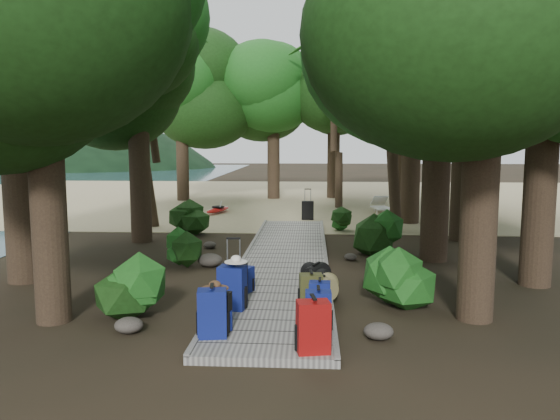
# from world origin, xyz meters

# --- Properties ---
(ground) EXTENTS (120.00, 120.00, 0.00)m
(ground) POSITION_xyz_m (0.00, 0.00, 0.00)
(ground) COLOR black
(ground) RESTS_ON ground
(sand_beach) EXTENTS (40.00, 22.00, 0.02)m
(sand_beach) POSITION_xyz_m (0.00, 16.00, 0.01)
(sand_beach) COLOR tan
(sand_beach) RESTS_ON ground
(boardwalk) EXTENTS (2.00, 12.00, 0.12)m
(boardwalk) POSITION_xyz_m (0.00, 1.00, 0.06)
(boardwalk) COLOR gray
(boardwalk) RESTS_ON ground
(backpack_left_a) EXTENTS (0.44, 0.34, 0.75)m
(backpack_left_a) POSITION_xyz_m (-0.76, -4.27, 0.50)
(backpack_left_a) COLOR navy
(backpack_left_a) RESTS_ON boardwalk
(backpack_left_b) EXTENTS (0.37, 0.28, 0.63)m
(backpack_left_b) POSITION_xyz_m (-0.71, -4.04, 0.44)
(backpack_left_b) COLOR black
(backpack_left_b) RESTS_ON boardwalk
(backpack_left_c) EXTENTS (0.47, 0.37, 0.79)m
(backpack_left_c) POSITION_xyz_m (-0.67, -2.97, 0.51)
(backpack_left_c) COLOR navy
(backpack_left_c) RESTS_ON boardwalk
(backpack_left_d) EXTENTS (0.40, 0.35, 0.51)m
(backpack_left_d) POSITION_xyz_m (-0.61, -1.90, 0.38)
(backpack_left_d) COLOR navy
(backpack_left_d) RESTS_ON boardwalk
(backpack_right_a) EXTENTS (0.47, 0.37, 0.75)m
(backpack_right_a) POSITION_xyz_m (0.65, -4.74, 0.50)
(backpack_right_a) COLOR maroon
(backpack_right_a) RESTS_ON boardwalk
(backpack_right_b) EXTENTS (0.38, 0.27, 0.66)m
(backpack_right_b) POSITION_xyz_m (0.73, -3.97, 0.45)
(backpack_right_b) COLOR navy
(backpack_right_b) RESTS_ON boardwalk
(backpack_right_c) EXTENTS (0.34, 0.25, 0.57)m
(backpack_right_c) POSITION_xyz_m (0.76, -3.13, 0.40)
(backpack_right_c) COLOR navy
(backpack_right_c) RESTS_ON boardwalk
(backpack_right_d) EXTENTS (0.41, 0.31, 0.58)m
(backpack_right_d) POSITION_xyz_m (0.62, -2.66, 0.41)
(backpack_right_d) COLOR #3C3D1C
(backpack_right_d) RESTS_ON boardwalk
(duffel_right_khaki) EXTENTS (0.65, 0.72, 0.40)m
(duffel_right_khaki) POSITION_xyz_m (0.78, -2.24, 0.32)
(duffel_right_khaki) COLOR olive
(duffel_right_khaki) RESTS_ON boardwalk
(duffel_right_black) EXTENTS (0.60, 0.71, 0.38)m
(duffel_right_black) POSITION_xyz_m (0.71, -1.36, 0.31)
(duffel_right_black) COLOR black
(duffel_right_black) RESTS_ON boardwalk
(suitcase_on_boardwalk) EXTENTS (0.46, 0.29, 0.66)m
(suitcase_on_boardwalk) POSITION_xyz_m (-0.69, -2.60, 0.45)
(suitcase_on_boardwalk) COLOR black
(suitcase_on_boardwalk) RESTS_ON boardwalk
(lone_suitcase_on_sand) EXTENTS (0.44, 0.26, 0.68)m
(lone_suitcase_on_sand) POSITION_xyz_m (0.47, 8.08, 0.36)
(lone_suitcase_on_sand) COLOR black
(lone_suitcase_on_sand) RESTS_ON sand_beach
(hat_brown) EXTENTS (0.40, 0.40, 0.12)m
(hat_brown) POSITION_xyz_m (-0.75, -4.05, 0.81)
(hat_brown) COLOR #51351E
(hat_brown) RESTS_ON backpack_left_b
(hat_white) EXTENTS (0.37, 0.37, 0.12)m
(hat_white) POSITION_xyz_m (-0.59, -3.01, 0.97)
(hat_white) COLOR silver
(hat_white) RESTS_ON backpack_left_c
(kayak) EXTENTS (1.79, 3.63, 0.36)m
(kayak) POSITION_xyz_m (-3.10, 9.72, 0.20)
(kayak) COLOR red
(kayak) RESTS_ON sand_beach
(sun_lounger) EXTENTS (0.92, 1.97, 0.61)m
(sun_lounger) POSITION_xyz_m (3.42, 10.34, 0.33)
(sun_lounger) COLOR silver
(sun_lounger) RESTS_ON sand_beach
(tree_right_a) EXTENTS (4.90, 4.90, 8.16)m
(tree_right_a) POSITION_xyz_m (3.25, -2.92, 4.08)
(tree_right_a) COLOR black
(tree_right_a) RESTS_ON ground
(tree_right_b) EXTENTS (4.89, 4.89, 8.73)m
(tree_right_b) POSITION_xyz_m (5.07, -0.70, 4.37)
(tree_right_b) COLOR black
(tree_right_b) RESTS_ON ground
(tree_right_c) EXTENTS (5.38, 5.38, 9.32)m
(tree_right_c) POSITION_xyz_m (3.55, 1.51, 4.66)
(tree_right_c) COLOR black
(tree_right_c) RESTS_ON ground
(tree_right_d) EXTENTS (6.28, 6.28, 11.52)m
(tree_right_d) POSITION_xyz_m (5.03, 4.34, 5.76)
(tree_right_d) COLOR black
(tree_right_d) RESTS_ON ground
(tree_right_e) EXTENTS (5.19, 5.19, 9.35)m
(tree_right_e) POSITION_xyz_m (4.04, 7.56, 4.67)
(tree_right_e) COLOR black
(tree_right_e) RESTS_ON ground
(tree_right_f) EXTENTS (6.13, 6.13, 10.94)m
(tree_right_f) POSITION_xyz_m (6.86, 9.43, 5.47)
(tree_right_f) COLOR black
(tree_right_f) RESTS_ON ground
(tree_left_a) EXTENTS (4.65, 4.65, 7.75)m
(tree_left_a) POSITION_xyz_m (-3.46, -3.40, 3.88)
(tree_left_a) COLOR black
(tree_left_a) RESTS_ON ground
(tree_left_b) EXTENTS (5.65, 5.65, 10.17)m
(tree_left_b) POSITION_xyz_m (-5.21, -0.98, 5.08)
(tree_left_b) COLOR black
(tree_left_b) RESTS_ON ground
(tree_left_c) EXTENTS (4.82, 4.82, 8.38)m
(tree_left_c) POSITION_xyz_m (-4.23, 3.54, 4.19)
(tree_left_c) COLOR black
(tree_left_c) RESTS_ON ground
(tree_back_a) EXTENTS (5.00, 5.00, 8.66)m
(tree_back_a) POSITION_xyz_m (-1.29, 15.49, 4.33)
(tree_back_a) COLOR black
(tree_back_a) RESTS_ON ground
(tree_back_b) EXTENTS (4.92, 4.92, 8.79)m
(tree_back_b) POSITION_xyz_m (1.69, 16.05, 4.40)
(tree_back_b) COLOR black
(tree_back_b) RESTS_ON ground
(tree_back_c) EXTENTS (5.52, 5.52, 9.94)m
(tree_back_c) POSITION_xyz_m (5.11, 15.85, 4.97)
(tree_back_c) COLOR black
(tree_back_c) RESTS_ON ground
(tree_back_d) EXTENTS (5.04, 5.04, 8.40)m
(tree_back_d) POSITION_xyz_m (-5.60, 14.39, 4.20)
(tree_back_d) COLOR black
(tree_back_d) RESTS_ON ground
(palm_right_a) EXTENTS (4.82, 4.82, 8.21)m
(palm_right_a) POSITION_xyz_m (3.45, 5.95, 4.10)
(palm_right_a) COLOR #173C11
(palm_right_a) RESTS_ON ground
(palm_right_b) EXTENTS (4.05, 4.05, 7.82)m
(palm_right_b) POSITION_xyz_m (4.62, 10.37, 3.91)
(palm_right_b) COLOR #173C11
(palm_right_b) RESTS_ON ground
(palm_right_c) EXTENTS (4.49, 4.49, 7.15)m
(palm_right_c) POSITION_xyz_m (2.03, 12.09, 3.58)
(palm_right_c) COLOR #173C11
(palm_right_c) RESTS_ON ground
(palm_left_a) EXTENTS (4.05, 4.05, 6.44)m
(palm_left_a) POSITION_xyz_m (-4.86, 6.17, 3.22)
(palm_left_a) COLOR #173C11
(palm_left_a) RESTS_ON ground
(rock_left_a) EXTENTS (0.43, 0.39, 0.24)m
(rock_left_a) POSITION_xyz_m (-2.09, -3.86, 0.12)
(rock_left_a) COLOR #4C473F
(rock_left_a) RESTS_ON ground
(rock_left_b) EXTENTS (0.41, 0.37, 0.22)m
(rock_left_b) POSITION_xyz_m (-2.96, -1.94, 0.11)
(rock_left_b) COLOR #4C473F
(rock_left_b) RESTS_ON ground
(rock_left_c) EXTENTS (0.56, 0.50, 0.31)m
(rock_left_c) POSITION_xyz_m (-1.69, 0.51, 0.15)
(rock_left_c) COLOR #4C473F
(rock_left_c) RESTS_ON ground
(rock_left_d) EXTENTS (0.34, 0.30, 0.19)m
(rock_left_d) POSITION_xyz_m (-2.10, 2.65, 0.09)
(rock_left_d) COLOR #4C473F
(rock_left_d) RESTS_ON ground
(rock_right_a) EXTENTS (0.43, 0.39, 0.24)m
(rock_right_a) POSITION_xyz_m (1.60, -3.91, 0.12)
(rock_right_a) COLOR #4C473F
(rock_right_a) RESTS_ON ground
(rock_right_b) EXTENTS (0.49, 0.44, 0.27)m
(rock_right_b) POSITION_xyz_m (2.53, -1.20, 0.13)
(rock_right_b) COLOR #4C473F
(rock_right_b) RESTS_ON ground
(rock_right_c) EXTENTS (0.30, 0.27, 0.17)m
(rock_right_c) POSITION_xyz_m (1.56, 1.40, 0.08)
(rock_right_c) COLOR #4C473F
(rock_right_c) RESTS_ON ground
(rock_right_d) EXTENTS (0.50, 0.45, 0.27)m
(rock_right_d) POSITION_xyz_m (2.63, 4.47, 0.14)
(rock_right_d) COLOR #4C473F
(rock_right_d) RESTS_ON ground
(shrub_left_a) EXTENTS (1.13, 1.13, 1.01)m
(shrub_left_a) POSITION_xyz_m (-2.27, -3.09, 0.51)
(shrub_left_a) COLOR #1A5018
(shrub_left_a) RESTS_ON ground
(shrub_left_b) EXTENTS (0.87, 0.87, 0.79)m
(shrub_left_b) POSITION_xyz_m (-2.30, 0.54, 0.39)
(shrub_left_b) COLOR #1A5018
(shrub_left_b) RESTS_ON ground
(shrub_left_c) EXTENTS (1.17, 1.17, 1.05)m
(shrub_left_c) POSITION_xyz_m (-3.12, 4.84, 0.52)
(shrub_left_c) COLOR #1A5018
(shrub_left_c) RESTS_ON ground
(shrub_right_a) EXTENTS (1.13, 1.13, 1.02)m
(shrub_right_a) POSITION_xyz_m (2.09, -2.28, 0.51)
(shrub_right_a) COLOR #1A5018
(shrub_right_a) RESTS_ON ground
(shrub_right_b) EXTENTS (1.24, 1.24, 1.11)m
(shrub_right_b) POSITION_xyz_m (2.33, 2.35, 0.56)
(shrub_right_b) COLOR #1A5018
(shrub_right_b) RESTS_ON ground
(shrub_right_c) EXTENTS (0.76, 0.76, 0.69)m
(shrub_right_c) POSITION_xyz_m (1.72, 5.76, 0.34)
(shrub_right_c) COLOR #1A5018
(shrub_right_c) RESTS_ON ground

